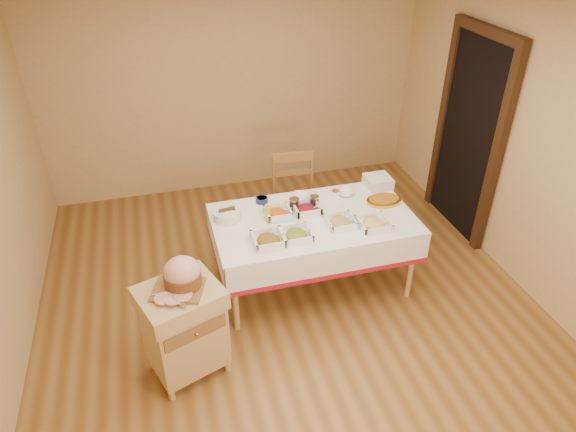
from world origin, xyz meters
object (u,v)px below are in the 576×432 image
at_px(dining_chair, 296,203).
at_px(plate_stack, 378,182).
at_px(ham_on_board, 182,275).
at_px(butcher_cart, 184,326).
at_px(preserve_jar_right, 314,202).
at_px(mustard_bottle, 268,213).
at_px(bread_basket, 227,215).
at_px(dining_table, 313,233).
at_px(brass_platter, 384,200).
at_px(preserve_jar_left, 294,205).

distance_m(dining_chair, plate_stack, 0.86).
xyz_separation_m(ham_on_board, plate_stack, (2.04, 1.11, -0.12)).
height_order(butcher_cart, preserve_jar_right, preserve_jar_right).
xyz_separation_m(mustard_bottle, bread_basket, (-0.35, 0.11, -0.03)).
relative_size(ham_on_board, preserve_jar_right, 3.47).
relative_size(dining_chair, ham_on_board, 2.71).
bearing_deg(butcher_cart, preserve_jar_right, 35.07).
xyz_separation_m(dining_table, mustard_bottle, (-0.41, 0.07, 0.24)).
xyz_separation_m(butcher_cart, ham_on_board, (0.04, 0.03, 0.46)).
height_order(plate_stack, brass_platter, plate_stack).
height_order(butcher_cart, bread_basket, bread_basket).
distance_m(butcher_cart, preserve_jar_right, 1.68).
xyz_separation_m(ham_on_board, preserve_jar_right, (1.30, 0.91, -0.12)).
distance_m(butcher_cart, bread_basket, 1.13).
relative_size(dining_table, bread_basket, 7.32).
bearing_deg(dining_table, brass_platter, 6.77).
bearing_deg(preserve_jar_right, ham_on_board, -145.03).
distance_m(butcher_cart, brass_platter, 2.20).
height_order(ham_on_board, mustard_bottle, ham_on_board).
bearing_deg(preserve_jar_left, bread_basket, 179.76).
height_order(ham_on_board, plate_stack, ham_on_board).
height_order(preserve_jar_left, mustard_bottle, mustard_bottle).
bearing_deg(butcher_cart, mustard_bottle, 43.59).
relative_size(plate_stack, brass_platter, 0.72).
relative_size(bread_basket, plate_stack, 1.02).
xyz_separation_m(dining_table, preserve_jar_left, (-0.13, 0.18, 0.21)).
height_order(mustard_bottle, bread_basket, mustard_bottle).
xyz_separation_m(butcher_cart, bread_basket, (0.52, 0.94, 0.34)).
bearing_deg(ham_on_board, dining_table, 30.33).
relative_size(ham_on_board, brass_platter, 1.12).
bearing_deg(preserve_jar_right, plate_stack, 15.21).
distance_m(dining_table, dining_chair, 0.65).
relative_size(dining_table, ham_on_board, 4.76).
xyz_separation_m(mustard_bottle, plate_stack, (1.21, 0.31, -0.03)).
xyz_separation_m(butcher_cart, preserve_jar_left, (1.14, 0.94, 0.34)).
xyz_separation_m(dining_table, plate_stack, (0.80, 0.39, 0.21)).
xyz_separation_m(dining_table, bread_basket, (-0.76, 0.19, 0.21)).
bearing_deg(plate_stack, mustard_bottle, -165.37).
distance_m(ham_on_board, mustard_bottle, 1.15).
height_order(preserve_jar_left, brass_platter, preserve_jar_left).
height_order(preserve_jar_right, mustard_bottle, mustard_bottle).
distance_m(butcher_cart, mustard_bottle, 1.26).
xyz_separation_m(dining_chair, preserve_jar_right, (0.04, -0.46, 0.28)).
bearing_deg(butcher_cart, plate_stack, 28.83).
bearing_deg(plate_stack, butcher_cart, -151.17).
distance_m(dining_table, ham_on_board, 1.47).
bearing_deg(ham_on_board, butcher_cart, -141.85).
xyz_separation_m(mustard_bottle, brass_platter, (1.14, 0.01, -0.06)).
distance_m(ham_on_board, bread_basket, 1.04).
bearing_deg(plate_stack, preserve_jar_left, -167.62).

